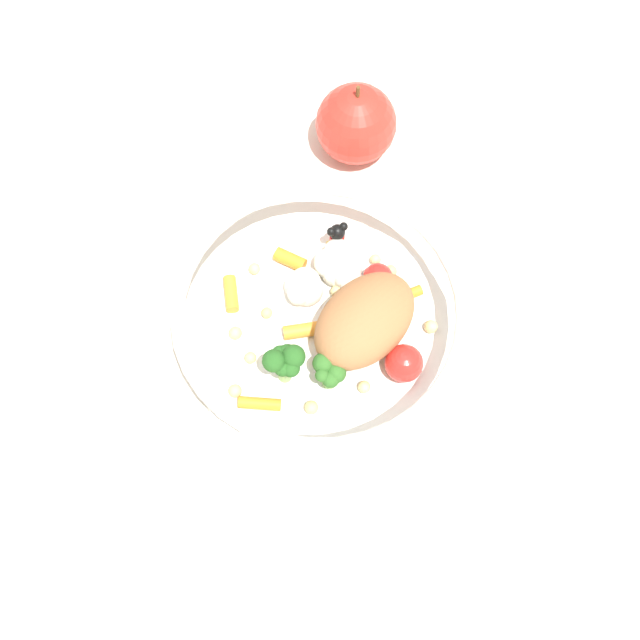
{
  "coord_description": "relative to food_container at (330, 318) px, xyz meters",
  "views": [
    {
      "loc": [
        -0.25,
        -0.15,
        0.65
      ],
      "look_at": [
        0.01,
        -0.01,
        0.04
      ],
      "focal_mm": 45.88,
      "sensor_mm": 36.0,
      "label": 1
    }
  ],
  "objects": [
    {
      "name": "loose_apple",
      "position": [
        0.19,
        0.07,
        0.0
      ],
      "size": [
        0.08,
        0.08,
        0.09
      ],
      "color": "red",
      "rests_on": "ground_plane"
    },
    {
      "name": "folded_napkin",
      "position": [
        -0.21,
        -0.05,
        -0.03
      ],
      "size": [
        0.13,
        0.14,
        0.01
      ],
      "primitive_type": "cube",
      "rotation": [
        0.0,
        0.0,
        -0.11
      ],
      "color": "white",
      "rests_on": "ground_plane"
    },
    {
      "name": "food_container",
      "position": [
        0.0,
        0.0,
        0.0
      ],
      "size": [
        0.24,
        0.24,
        0.07
      ],
      "color": "white",
      "rests_on": "ground_plane"
    },
    {
      "name": "ground_plane",
      "position": [
        -0.02,
        0.02,
        -0.03
      ],
      "size": [
        2.4,
        2.4,
        0.0
      ],
      "primitive_type": "plane",
      "color": "silver"
    }
  ]
}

